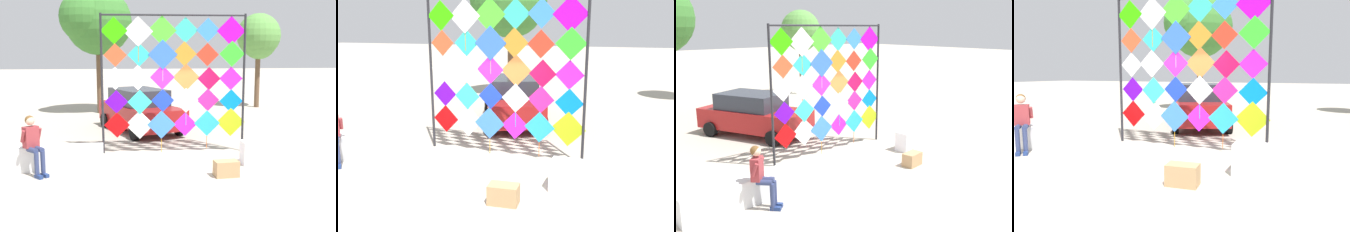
% 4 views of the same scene
% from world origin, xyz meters
% --- Properties ---
extents(ground, '(120.00, 120.00, 0.00)m').
position_xyz_m(ground, '(0.00, 0.00, 0.00)').
color(ground, '#ADA393').
extents(plaza_ledge_left, '(3.38, 0.49, 0.63)m').
position_xyz_m(plaza_ledge_left, '(-3.54, -0.22, 0.32)').
color(plaza_ledge_left, white).
rests_on(plaza_ledge_left, ground).
extents(plaza_ledge_right, '(3.38, 0.49, 0.63)m').
position_xyz_m(plaza_ledge_right, '(3.54, -0.22, 0.32)').
color(plaza_ledge_right, white).
rests_on(plaza_ledge_right, ground).
extents(kite_display_rack, '(4.30, 0.24, 4.13)m').
position_xyz_m(kite_display_rack, '(0.19, 1.36, 2.34)').
color(kite_display_rack, '#232328').
rests_on(kite_display_rack, ground).
extents(parked_car, '(3.26, 4.50, 1.61)m').
position_xyz_m(parked_car, '(-0.69, 4.80, 0.81)').
color(parked_car, maroon).
rests_on(parked_car, ground).
extents(cardboard_box_large, '(0.61, 0.41, 0.39)m').
position_xyz_m(cardboard_box_large, '(1.16, -1.24, 0.20)').
color(cardboard_box_large, tan).
rests_on(cardboard_box_large, ground).
extents(tree_far_right, '(3.39, 3.43, 6.01)m').
position_xyz_m(tree_far_right, '(-2.53, 9.69, 4.45)').
color(tree_far_right, brown).
rests_on(tree_far_right, ground).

